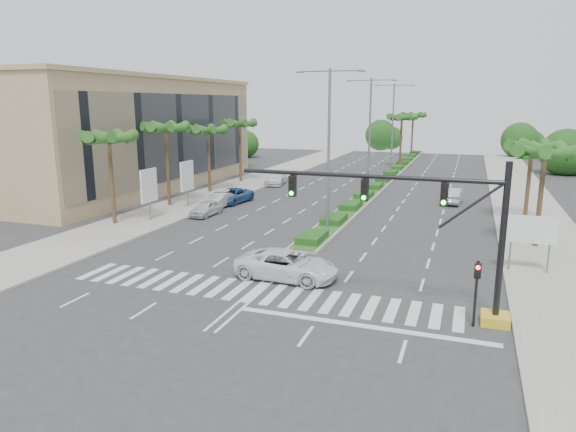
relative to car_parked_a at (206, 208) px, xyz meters
name	(u,v)px	position (x,y,z in m)	size (l,w,h in m)	color
ground	(255,292)	(11.27, -15.54, -0.66)	(160.00, 160.00, 0.00)	#333335
footpath_right	(537,228)	(26.47, 4.46, -0.58)	(6.00, 120.00, 0.15)	gray
footpath_left	(193,203)	(-3.93, 4.46, -0.58)	(6.00, 120.00, 0.15)	gray
median	(389,176)	(11.27, 29.46, -0.56)	(2.20, 75.00, 0.20)	gray
median_grass	(389,175)	(11.27, 29.46, -0.44)	(1.80, 75.00, 0.04)	#22561D
building	(133,135)	(-14.73, 10.46, 5.34)	(12.00, 36.00, 12.00)	tan
signal_gantry	(447,244)	(20.54, -15.54, 2.80)	(12.60, 1.20, 7.20)	gold
pedestrian_signal	(477,283)	(21.87, -16.22, 1.39)	(0.28, 0.36, 3.00)	black
direction_sign	(531,232)	(24.77, -7.55, 1.80)	(2.70, 0.11, 3.40)	slate
billboard_near	(149,186)	(-3.23, -3.54, 2.31)	(0.18, 2.10, 4.35)	slate
billboard_far	(187,176)	(-3.23, 2.46, 2.31)	(0.18, 2.10, 4.35)	slate
palm_left_near	(109,141)	(-5.23, -5.54, 6.03)	(4.57, 4.68, 7.55)	brown
palm_left_mid	(166,131)	(-5.23, 2.46, 6.42)	(4.57, 4.68, 7.95)	brown
palm_left_far	(208,132)	(-5.23, 10.46, 5.84)	(4.57, 4.68, 7.35)	brown
palm_left_end	(240,126)	(-5.23, 18.46, 6.23)	(4.57, 4.68, 7.75)	brown
palm_right_near	(545,156)	(25.77, -1.54, 5.55)	(4.57, 4.68, 7.05)	brown
palm_right_far	(532,150)	(25.77, 6.46, 5.26)	(4.57, 4.68, 6.75)	brown
palm_median_a	(402,119)	(11.27, 39.46, 6.52)	(4.57, 4.68, 8.05)	brown
palm_median_b	(413,117)	(11.27, 54.46, 6.52)	(4.57, 4.68, 8.05)	brown
streetlight_near	(329,141)	(11.27, -1.54, 6.15)	(5.10, 0.25, 12.00)	slate
streetlight_mid	(370,130)	(11.27, 14.46, 6.15)	(5.10, 0.25, 12.00)	slate
streetlight_far	(393,124)	(11.27, 30.46, 6.15)	(5.10, 0.25, 12.00)	slate
car_parked_a	(206,208)	(0.00, 0.00, 0.00)	(1.55, 3.85, 1.31)	silver
car_parked_b	(219,201)	(-0.53, 3.43, 0.03)	(1.44, 4.14, 1.36)	#BABABF
car_parked_c	(232,196)	(-0.36, 5.96, 0.05)	(2.34, 5.08, 1.41)	#2D518B
car_parked_d	(276,178)	(-0.53, 18.30, 0.07)	(2.04, 5.01, 1.45)	white
car_crossing	(287,265)	(12.08, -12.99, 0.14)	(2.64, 5.72, 1.59)	white
car_right	(453,195)	(19.89, 13.05, 0.11)	(1.62, 4.66, 1.53)	silver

